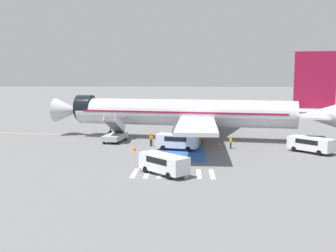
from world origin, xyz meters
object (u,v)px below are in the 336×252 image
object	(u,v)px
airliner	(188,113)
ground_crew_2	(151,138)
boarding_stairs_forward	(115,135)
ground_crew_3	(176,136)
ground_crew_1	(231,141)
traffic_cone_0	(134,148)
service_van_1	(177,140)
service_van_2	(164,163)
traffic_cone_1	(191,142)
ground_crew_0	(202,138)
traffic_cone_2	(218,144)
service_van_0	(311,143)
fuel_tanker	(213,112)

from	to	relation	value
airliner	ground_crew_2	xyz separation A→B (m)	(-4.71, -6.00, -2.73)
boarding_stairs_forward	ground_crew_3	bearing A→B (deg)	5.80
ground_crew_1	traffic_cone_0	world-z (taller)	ground_crew_1
service_van_1	service_van_2	size ratio (longest dim) A/B	1.08
service_van_2	traffic_cone_1	xyz separation A→B (m)	(2.63, 16.90, -0.86)
ground_crew_3	traffic_cone_0	xyz separation A→B (m)	(-4.96, -5.85, -0.63)
ground_crew_0	traffic_cone_0	size ratio (longest dim) A/B	2.55
airliner	boarding_stairs_forward	size ratio (longest dim) A/B	7.54
ground_crew_1	traffic_cone_1	xyz separation A→B (m)	(-4.91, 3.39, -0.73)
traffic_cone_1	traffic_cone_0	bearing A→B (deg)	-142.24
traffic_cone_1	traffic_cone_2	world-z (taller)	traffic_cone_2
service_van_0	ground_crew_2	xyz separation A→B (m)	(-19.25, 3.36, -0.04)
boarding_stairs_forward	service_van_2	distance (m)	19.55
service_van_2	ground_crew_3	distance (m)	17.35
service_van_0	traffic_cone_1	distance (m)	15.16
traffic_cone_0	traffic_cone_2	world-z (taller)	traffic_cone_0
ground_crew_2	traffic_cone_2	world-z (taller)	ground_crew_2
airliner	ground_crew_3	size ratio (longest dim) A/B	24.52
traffic_cone_0	service_van_2	bearing A→B (deg)	-69.22
fuel_tanker	ground_crew_1	bearing A→B (deg)	8.45
boarding_stairs_forward	ground_crew_1	bearing A→B (deg)	-6.29
service_van_1	traffic_cone_1	xyz separation A→B (m)	(1.73, 4.45, -0.90)
ground_crew_1	ground_crew_2	world-z (taller)	ground_crew_2
service_van_0	fuel_tanker	bearing A→B (deg)	62.52
boarding_stairs_forward	service_van_0	world-z (taller)	boarding_stairs_forward
airliner	traffic_cone_0	distance (m)	11.82
service_van_0	airliner	bearing A→B (deg)	104.18
service_van_1	ground_crew_2	bearing A→B (deg)	69.70
service_van_0	traffic_cone_2	bearing A→B (deg)	116.23
fuel_tanker	traffic_cone_2	distance (m)	29.92
ground_crew_2	traffic_cone_0	bearing A→B (deg)	60.27
service_van_2	traffic_cone_2	xyz separation A→B (m)	(6.18, 15.33, -0.85)
airliner	ground_crew_3	world-z (taller)	airliner
boarding_stairs_forward	ground_crew_1	world-z (taller)	boarding_stairs_forward
ground_crew_0	ground_crew_1	bearing A→B (deg)	-130.29
service_van_1	traffic_cone_0	distance (m)	5.41
service_van_2	fuel_tanker	bearing A→B (deg)	35.54
ground_crew_1	service_van_1	bearing A→B (deg)	120.84
airliner	ground_crew_0	bearing A→B (deg)	-148.81
ground_crew_3	traffic_cone_1	distance (m)	2.20
traffic_cone_2	boarding_stairs_forward	bearing A→B (deg)	169.55
ground_crew_3	traffic_cone_2	distance (m)	5.97
ground_crew_0	traffic_cone_1	world-z (taller)	ground_crew_0
ground_crew_2	ground_crew_3	world-z (taller)	ground_crew_2
fuel_tanker	traffic_cone_0	size ratio (longest dim) A/B	15.97
fuel_tanker	ground_crew_3	distance (m)	28.65
traffic_cone_1	traffic_cone_2	bearing A→B (deg)	-23.92
ground_crew_0	ground_crew_1	xyz separation A→B (m)	(3.44, -2.31, 0.01)
ground_crew_0	ground_crew_2	distance (m)	6.73
ground_crew_1	ground_crew_3	distance (m)	7.93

